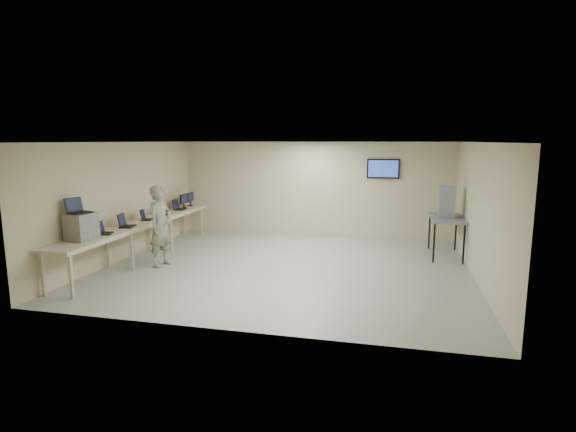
% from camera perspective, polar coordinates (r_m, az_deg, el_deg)
% --- Properties ---
extents(room, '(8.01, 7.01, 2.81)m').
position_cam_1_polar(room, '(9.95, -0.00, 1.34)').
color(room, '#A6A694').
rests_on(room, ground).
extents(workbench, '(0.76, 6.00, 0.90)m').
position_cam_1_polar(workbench, '(11.37, -18.14, -1.09)').
color(workbench, '#C0AE95').
rests_on(workbench, ground).
extents(equipment_box, '(0.51, 0.56, 0.53)m').
position_cam_1_polar(equipment_box, '(9.70, -24.76, -1.23)').
color(equipment_box, gray).
rests_on(equipment_box, workbench).
extents(laptop_on_box, '(0.42, 0.45, 0.31)m').
position_cam_1_polar(laptop_on_box, '(9.69, -25.18, 0.79)').
color(laptop_on_box, black).
rests_on(laptop_on_box, equipment_box).
extents(laptop_0, '(0.37, 0.39, 0.26)m').
position_cam_1_polar(laptop_0, '(10.17, -22.35, -1.73)').
color(laptop_0, black).
rests_on(laptop_0, workbench).
extents(laptop_1, '(0.37, 0.42, 0.30)m').
position_cam_1_polar(laptop_1, '(10.81, -19.97, -0.91)').
color(laptop_1, black).
rests_on(laptop_1, workbench).
extents(laptop_2, '(0.35, 0.38, 0.26)m').
position_cam_1_polar(laptop_2, '(11.62, -17.68, -0.14)').
color(laptop_2, black).
rests_on(laptop_2, workbench).
extents(laptop_3, '(0.33, 0.37, 0.26)m').
position_cam_1_polar(laptop_3, '(12.31, -15.56, 0.49)').
color(laptop_3, black).
rests_on(laptop_3, workbench).
extents(laptop_4, '(0.31, 0.38, 0.28)m').
position_cam_1_polar(laptop_4, '(13.08, -13.76, 1.11)').
color(laptop_4, black).
rests_on(laptop_4, workbench).
extents(monitor_near, '(0.18, 0.41, 0.41)m').
position_cam_1_polar(monitor_near, '(13.33, -13.10, 2.04)').
color(monitor_near, black).
rests_on(monitor_near, workbench).
extents(monitor_far, '(0.18, 0.41, 0.40)m').
position_cam_1_polar(monitor_far, '(13.72, -12.31, 2.26)').
color(monitor_far, black).
rests_on(monitor_far, workbench).
extents(soldier, '(0.54, 0.73, 1.84)m').
position_cam_1_polar(soldier, '(10.55, -15.86, -1.25)').
color(soldier, '#565842').
rests_on(soldier, ground).
extents(side_table, '(0.76, 1.63, 0.98)m').
position_cam_1_polar(side_table, '(11.69, 19.48, -0.49)').
color(side_table, slate).
rests_on(side_table, ground).
extents(storage_bins, '(0.37, 0.41, 0.78)m').
position_cam_1_polar(storage_bins, '(11.62, 19.51, 1.75)').
color(storage_bins, '#949DAD').
rests_on(storage_bins, side_table).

